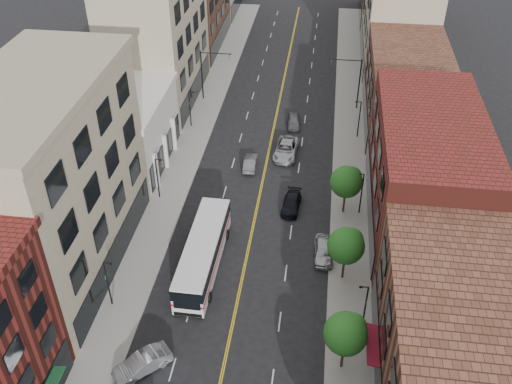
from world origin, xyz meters
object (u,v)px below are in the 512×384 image
at_px(city_bus, 203,252).
at_px(car_lane_a, 291,204).
at_px(car_lane_behind, 250,163).
at_px(car_angle_b, 142,364).
at_px(car_lane_b, 286,149).
at_px(car_lane_c, 294,121).
at_px(car_parked_far, 323,251).

relative_size(city_bus, car_lane_a, 2.90).
distance_m(car_lane_behind, car_lane_a, 9.20).
height_order(car_angle_b, car_lane_b, car_lane_b).
height_order(car_lane_behind, car_lane_c, car_lane_c).
bearing_deg(car_lane_b, car_angle_b, -100.47).
distance_m(car_angle_b, car_lane_b, 34.04).
xyz_separation_m(city_bus, car_lane_c, (6.41, 28.17, -1.26)).
bearing_deg(car_lane_a, car_lane_b, 102.61).
relative_size(car_lane_a, car_lane_b, 0.77).
bearing_deg(car_lane_c, car_angle_b, -107.42).
bearing_deg(car_lane_b, city_bus, -102.19).
relative_size(car_angle_b, car_lane_behind, 1.16).
height_order(city_bus, car_lane_behind, city_bus).
bearing_deg(car_lane_b, car_lane_a, -77.85).
bearing_deg(car_lane_b, car_parked_far, -69.79).
bearing_deg(car_lane_a, car_parked_far, -58.59).
relative_size(car_parked_far, car_lane_behind, 1.10).
distance_m(car_angle_b, car_lane_c, 41.26).
bearing_deg(car_angle_b, car_parked_far, 94.04).
xyz_separation_m(car_lane_a, car_lane_b, (-1.54, 10.67, 0.16)).
xyz_separation_m(city_bus, car_lane_behind, (2.05, 17.54, -1.28)).
bearing_deg(car_parked_far, car_lane_b, 102.83).
distance_m(car_lane_behind, car_lane_c, 11.49).
relative_size(car_angle_b, car_lane_b, 0.80).
bearing_deg(car_angle_b, car_lane_a, 112.13).
relative_size(city_bus, car_parked_far, 2.92).
height_order(car_parked_far, car_lane_a, car_parked_far).
relative_size(city_bus, car_lane_behind, 3.21).
bearing_deg(car_angle_b, city_bus, 124.91).
bearing_deg(city_bus, car_lane_c, 77.87).
distance_m(car_lane_behind, car_lane_b, 5.16).
xyz_separation_m(city_bus, car_lane_a, (7.56, 10.17, -1.30)).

